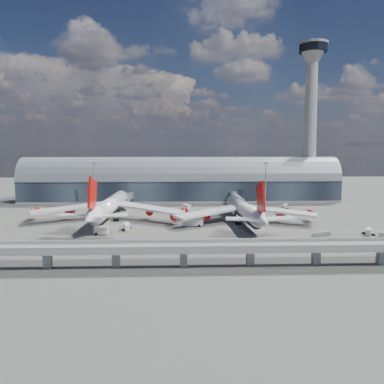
{
  "coord_description": "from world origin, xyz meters",
  "views": [
    {
      "loc": [
        -1.34,
        -162.94,
        36.08
      ],
      "look_at": [
        4.86,
        10.0,
        14.0
      ],
      "focal_mm": 35.0,
      "sensor_mm": 36.0,
      "label": 1
    }
  ],
  "objects_px": {
    "control_tower": "(310,120)",
    "service_truck_5": "(187,207)",
    "airliner_right": "(245,211)",
    "service_truck_4": "(285,206)",
    "cargo_train_1": "(322,234)",
    "floodlight_mast_right": "(266,183)",
    "service_truck_1": "(102,230)",
    "cargo_train_2": "(384,234)",
    "floodlight_mast_left": "(95,183)",
    "service_truck_0": "(127,227)",
    "service_truck_2": "(193,222)",
    "cargo_train_0": "(51,244)",
    "airliner_left": "(109,206)",
    "service_truck_3": "(369,232)"
  },
  "relations": [
    {
      "from": "control_tower",
      "to": "service_truck_5",
      "type": "distance_m",
      "value": 104.16
    },
    {
      "from": "airliner_right",
      "to": "service_truck_4",
      "type": "relative_size",
      "value": 14.97
    },
    {
      "from": "control_tower",
      "to": "cargo_train_1",
      "type": "relative_size",
      "value": 11.27
    },
    {
      "from": "floodlight_mast_right",
      "to": "service_truck_1",
      "type": "relative_size",
      "value": 4.28
    },
    {
      "from": "service_truck_1",
      "to": "cargo_train_2",
      "type": "xyz_separation_m",
      "value": [
        111.77,
        -7.77,
        -0.66
      ]
    },
    {
      "from": "service_truck_4",
      "to": "cargo_train_1",
      "type": "height_order",
      "value": "service_truck_4"
    },
    {
      "from": "floodlight_mast_left",
      "to": "airliner_right",
      "type": "xyz_separation_m",
      "value": [
        78.8,
        -50.05,
        -7.73
      ]
    },
    {
      "from": "floodlight_mast_right",
      "to": "service_truck_0",
      "type": "height_order",
      "value": "floodlight_mast_right"
    },
    {
      "from": "floodlight_mast_left",
      "to": "service_truck_0",
      "type": "height_order",
      "value": "floodlight_mast_left"
    },
    {
      "from": "control_tower",
      "to": "cargo_train_1",
      "type": "xyz_separation_m",
      "value": [
        -29.44,
        -102.63,
        -50.84
      ]
    },
    {
      "from": "service_truck_1",
      "to": "cargo_train_1",
      "type": "height_order",
      "value": "service_truck_1"
    },
    {
      "from": "service_truck_0",
      "to": "service_truck_2",
      "type": "relative_size",
      "value": 0.76
    },
    {
      "from": "control_tower",
      "to": "airliner_right",
      "type": "relative_size",
      "value": 1.44
    },
    {
      "from": "airliner_right",
      "to": "cargo_train_0",
      "type": "relative_size",
      "value": 8.2
    },
    {
      "from": "service_truck_2",
      "to": "cargo_train_0",
      "type": "distance_m",
      "value": 60.64
    },
    {
      "from": "service_truck_0",
      "to": "control_tower",
      "type": "bearing_deg",
      "value": 23.91
    },
    {
      "from": "service_truck_5",
      "to": "service_truck_4",
      "type": "bearing_deg",
      "value": -28.26
    },
    {
      "from": "service_truck_4",
      "to": "service_truck_5",
      "type": "xyz_separation_m",
      "value": [
        -55.95,
        -1.68,
        0.18
      ]
    },
    {
      "from": "service_truck_4",
      "to": "airliner_right",
      "type": "bearing_deg",
      "value": -105.74
    },
    {
      "from": "floodlight_mast_right",
      "to": "airliner_left",
      "type": "distance_m",
      "value": 94.37
    },
    {
      "from": "floodlight_mast_right",
      "to": "airliner_left",
      "type": "xyz_separation_m",
      "value": [
        -84.57,
        -41.33,
        -6.74
      ]
    },
    {
      "from": "floodlight_mast_right",
      "to": "cargo_train_1",
      "type": "bearing_deg",
      "value": -85.74
    },
    {
      "from": "floodlight_mast_right",
      "to": "cargo_train_0",
      "type": "bearing_deg",
      "value": -137.89
    },
    {
      "from": "floodlight_mast_left",
      "to": "service_truck_2",
      "type": "xyz_separation_m",
      "value": [
        54.75,
        -55.19,
        -11.92
      ]
    },
    {
      "from": "floodlight_mast_left",
      "to": "control_tower",
      "type": "bearing_deg",
      "value": 11.72
    },
    {
      "from": "service_truck_1",
      "to": "service_truck_4",
      "type": "relative_size",
      "value": 1.26
    },
    {
      "from": "floodlight_mast_left",
      "to": "service_truck_4",
      "type": "relative_size",
      "value": 5.37
    },
    {
      "from": "airliner_right",
      "to": "service_truck_4",
      "type": "distance_m",
      "value": 49.89
    },
    {
      "from": "service_truck_2",
      "to": "floodlight_mast_left",
      "type": "bearing_deg",
      "value": 42.85
    },
    {
      "from": "service_truck_3",
      "to": "service_truck_4",
      "type": "xyz_separation_m",
      "value": [
        -15.79,
        63.13,
        0.01
      ]
    },
    {
      "from": "service_truck_1",
      "to": "service_truck_5",
      "type": "relative_size",
      "value": 0.96
    },
    {
      "from": "airliner_right",
      "to": "service_truck_4",
      "type": "xyz_separation_m",
      "value": [
        30.27,
        39.39,
        -4.62
      ]
    },
    {
      "from": "control_tower",
      "to": "service_truck_1",
      "type": "bearing_deg",
      "value": -140.34
    },
    {
      "from": "floodlight_mast_right",
      "to": "service_truck_0",
      "type": "distance_m",
      "value": 96.7
    },
    {
      "from": "service_truck_0",
      "to": "cargo_train_1",
      "type": "relative_size",
      "value": 0.76
    },
    {
      "from": "airliner_left",
      "to": "service_truck_1",
      "type": "bearing_deg",
      "value": -84.0
    },
    {
      "from": "service_truck_5",
      "to": "service_truck_1",
      "type": "bearing_deg",
      "value": -151.93
    },
    {
      "from": "cargo_train_1",
      "to": "cargo_train_2",
      "type": "relative_size",
      "value": 1.61
    },
    {
      "from": "floodlight_mast_left",
      "to": "cargo_train_1",
      "type": "bearing_deg",
      "value": -35.26
    },
    {
      "from": "floodlight_mast_right",
      "to": "service_truck_2",
      "type": "height_order",
      "value": "floodlight_mast_right"
    },
    {
      "from": "control_tower",
      "to": "service_truck_1",
      "type": "xyz_separation_m",
      "value": [
        -117.46,
        -97.39,
        -49.98
      ]
    },
    {
      "from": "service_truck_2",
      "to": "control_tower",
      "type": "bearing_deg",
      "value": -45.89
    },
    {
      "from": "airliner_right",
      "to": "service_truck_1",
      "type": "xyz_separation_m",
      "value": [
        -61.27,
        -19.34,
        -4.24
      ]
    },
    {
      "from": "floodlight_mast_right",
      "to": "service_truck_0",
      "type": "bearing_deg",
      "value": -140.0
    },
    {
      "from": "floodlight_mast_right",
      "to": "service_truck_0",
      "type": "xyz_separation_m",
      "value": [
        -73.48,
        -61.66,
        -12.23
      ]
    },
    {
      "from": "service_truck_1",
      "to": "service_truck_5",
      "type": "height_order",
      "value": "service_truck_1"
    },
    {
      "from": "service_truck_3",
      "to": "service_truck_5",
      "type": "relative_size",
      "value": 0.87
    },
    {
      "from": "floodlight_mast_left",
      "to": "floodlight_mast_right",
      "type": "relative_size",
      "value": 1.0
    },
    {
      "from": "service_truck_0",
      "to": "service_truck_2",
      "type": "bearing_deg",
      "value": -2.76
    },
    {
      "from": "service_truck_2",
      "to": "cargo_train_2",
      "type": "xyz_separation_m",
      "value": [
        74.56,
        -21.97,
        -0.71
      ]
    }
  ]
}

